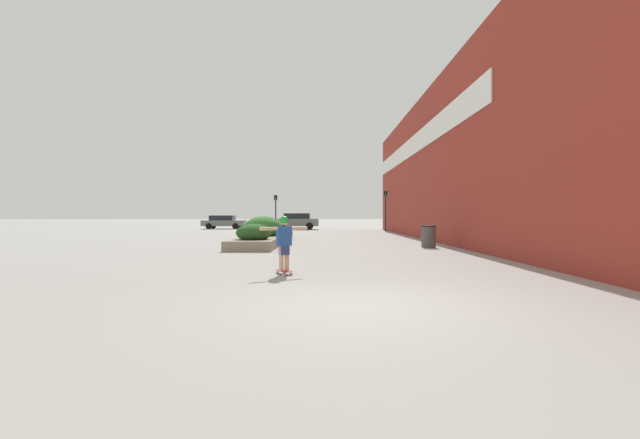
{
  "coord_description": "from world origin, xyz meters",
  "views": [
    {
      "loc": [
        -0.71,
        -6.71,
        1.43
      ],
      "look_at": [
        -0.82,
        9.21,
        1.26
      ],
      "focal_mm": 24.0,
      "sensor_mm": 36.0,
      "label": 1
    }
  ],
  "objects_px": {
    "car_center_left": "(224,222)",
    "traffic_light_right": "(386,204)",
    "skateboard": "(284,272)",
    "skateboarder": "(284,238)",
    "trash_bin": "(429,236)",
    "car_center_right": "(296,221)",
    "car_leftmost": "(463,222)",
    "traffic_light_left": "(276,206)"
  },
  "relations": [
    {
      "from": "car_leftmost",
      "to": "traffic_light_right",
      "type": "height_order",
      "value": "traffic_light_right"
    },
    {
      "from": "car_center_right",
      "to": "traffic_light_right",
      "type": "bearing_deg",
      "value": -119.14
    },
    {
      "from": "skateboard",
      "to": "traffic_light_left",
      "type": "height_order",
      "value": "traffic_light_left"
    },
    {
      "from": "car_center_left",
      "to": "traffic_light_right",
      "type": "relative_size",
      "value": 1.23
    },
    {
      "from": "car_center_left",
      "to": "traffic_light_left",
      "type": "relative_size",
      "value": 1.37
    },
    {
      "from": "skateboarder",
      "to": "car_center_left",
      "type": "height_order",
      "value": "skateboarder"
    },
    {
      "from": "car_center_left",
      "to": "traffic_light_right",
      "type": "xyz_separation_m",
      "value": [
        15.82,
        -6.72,
        1.69
      ]
    },
    {
      "from": "trash_bin",
      "to": "traffic_light_left",
      "type": "relative_size",
      "value": 0.3
    },
    {
      "from": "skateboard",
      "to": "trash_bin",
      "type": "bearing_deg",
      "value": 28.16
    },
    {
      "from": "skateboard",
      "to": "traffic_light_left",
      "type": "bearing_deg",
      "value": 67.93
    },
    {
      "from": "skateboarder",
      "to": "traffic_light_left",
      "type": "height_order",
      "value": "traffic_light_left"
    },
    {
      "from": "car_leftmost",
      "to": "traffic_light_right",
      "type": "xyz_separation_m",
      "value": [
        -8.21,
        -4.32,
        1.67
      ]
    },
    {
      "from": "car_leftmost",
      "to": "car_center_left",
      "type": "xyz_separation_m",
      "value": [
        -24.03,
        2.4,
        -0.02
      ]
    },
    {
      "from": "traffic_light_right",
      "to": "traffic_light_left",
      "type": "bearing_deg",
      "value": 177.65
    },
    {
      "from": "skateboard",
      "to": "traffic_light_right",
      "type": "height_order",
      "value": "traffic_light_right"
    },
    {
      "from": "skateboarder",
      "to": "car_center_right",
      "type": "height_order",
      "value": "car_center_right"
    },
    {
      "from": "skateboarder",
      "to": "car_leftmost",
      "type": "distance_m",
      "value": 34.83
    },
    {
      "from": "car_leftmost",
      "to": "traffic_light_left",
      "type": "bearing_deg",
      "value": -77.65
    },
    {
      "from": "car_leftmost",
      "to": "car_center_left",
      "type": "height_order",
      "value": "car_leftmost"
    },
    {
      "from": "car_leftmost",
      "to": "traffic_light_right",
      "type": "relative_size",
      "value": 1.25
    },
    {
      "from": "skateboarder",
      "to": "car_leftmost",
      "type": "bearing_deg",
      "value": 36.33
    },
    {
      "from": "car_leftmost",
      "to": "car_center_right",
      "type": "height_order",
      "value": "car_center_right"
    },
    {
      "from": "skateboard",
      "to": "traffic_light_left",
      "type": "xyz_separation_m",
      "value": [
        -3.27,
        27.68,
        2.14
      ]
    },
    {
      "from": "skateboarder",
      "to": "trash_bin",
      "type": "distance_m",
      "value": 10.25
    },
    {
      "from": "car_center_left",
      "to": "traffic_light_left",
      "type": "distance_m",
      "value": 8.91
    },
    {
      "from": "skateboard",
      "to": "skateboarder",
      "type": "distance_m",
      "value": 0.82
    },
    {
      "from": "trash_bin",
      "to": "car_center_left",
      "type": "relative_size",
      "value": 0.22
    },
    {
      "from": "skateboard",
      "to": "trash_bin",
      "type": "distance_m",
      "value": 10.25
    },
    {
      "from": "traffic_light_right",
      "to": "car_leftmost",
      "type": "bearing_deg",
      "value": 27.78
    },
    {
      "from": "skateboarder",
      "to": "skateboard",
      "type": "bearing_deg",
      "value": 106.19
    },
    {
      "from": "skateboard",
      "to": "skateboarder",
      "type": "bearing_deg",
      "value": -73.81
    },
    {
      "from": "traffic_light_left",
      "to": "skateboard",
      "type": "bearing_deg",
      "value": -83.25
    },
    {
      "from": "car_center_left",
      "to": "car_center_right",
      "type": "height_order",
      "value": "car_center_right"
    },
    {
      "from": "trash_bin",
      "to": "car_center_right",
      "type": "bearing_deg",
      "value": 107.52
    },
    {
      "from": "skateboard",
      "to": "traffic_light_left",
      "type": "relative_size",
      "value": 0.19
    },
    {
      "from": "car_center_left",
      "to": "traffic_light_left",
      "type": "xyz_separation_m",
      "value": [
        6.11,
        -6.32,
        1.47
      ]
    },
    {
      "from": "skateboard",
      "to": "car_leftmost",
      "type": "bearing_deg",
      "value": 36.33
    },
    {
      "from": "car_center_right",
      "to": "traffic_light_left",
      "type": "xyz_separation_m",
      "value": [
        -1.52,
        -4.17,
        1.35
      ]
    },
    {
      "from": "car_center_left",
      "to": "traffic_light_right",
      "type": "height_order",
      "value": "traffic_light_right"
    },
    {
      "from": "car_leftmost",
      "to": "trash_bin",
      "type": "bearing_deg",
      "value": -21.48
    },
    {
      "from": "skateboarder",
      "to": "car_leftmost",
      "type": "relative_size",
      "value": 0.29
    },
    {
      "from": "car_leftmost",
      "to": "car_center_left",
      "type": "bearing_deg",
      "value": -95.7
    }
  ]
}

